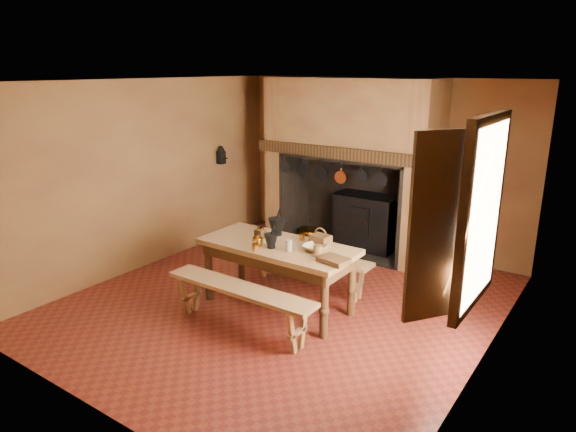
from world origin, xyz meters
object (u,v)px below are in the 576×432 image
object	(u,v)px
bench_front	(240,298)
work_table	(278,254)
coffee_grinder	(260,233)
wicker_basket	(320,240)
iron_range	(366,221)
mixing_bowl	(315,248)

from	to	relation	value
bench_front	work_table	bearing A→B (deg)	90.00
coffee_grinder	wicker_basket	distance (m)	0.80
iron_range	work_table	world-z (taller)	iron_range
wicker_basket	bench_front	bearing A→B (deg)	-106.97
wicker_basket	iron_range	bearing A→B (deg)	111.01
bench_front	coffee_grinder	world-z (taller)	coffee_grinder
work_table	bench_front	distance (m)	0.80
work_table	mixing_bowl	bearing A→B (deg)	7.02
iron_range	mixing_bowl	size ratio (longest dim) A/B	5.64
iron_range	coffee_grinder	world-z (taller)	iron_range
iron_range	mixing_bowl	world-z (taller)	iron_range
bench_front	wicker_basket	size ratio (longest dim) A/B	7.44
work_table	mixing_bowl	world-z (taller)	mixing_bowl
iron_range	wicker_basket	size ratio (longest dim) A/B	6.08
bench_front	coffee_grinder	size ratio (longest dim) A/B	11.03
iron_range	wicker_basket	world-z (taller)	iron_range
bench_front	mixing_bowl	distance (m)	1.06
iron_range	coffee_grinder	xyz separation A→B (m)	(-0.25, -2.55, 0.44)
bench_front	wicker_basket	distance (m)	1.21
mixing_bowl	wicker_basket	xyz separation A→B (m)	(-0.04, 0.19, 0.04)
coffee_grinder	bench_front	bearing A→B (deg)	-70.28
iron_range	work_table	size ratio (longest dim) A/B	0.81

